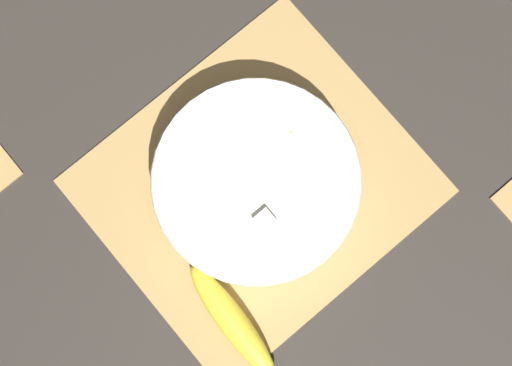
{
  "coord_description": "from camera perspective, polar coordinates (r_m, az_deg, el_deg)",
  "views": [
    {
      "loc": [
        0.09,
        0.11,
        0.98
      ],
      "look_at": [
        0.0,
        0.0,
        0.03
      ],
      "focal_mm": 50.0,
      "sensor_mm": 36.0,
      "label": 1
    }
  ],
  "objects": [
    {
      "name": "fruit_salad_bowl",
      "position": [
        0.95,
        -0.02,
        0.07
      ],
      "size": [
        0.28,
        0.28,
        0.06
      ],
      "color": "silver",
      "rests_on": "bamboo_mat_center"
    },
    {
      "name": "whole_banana",
      "position": [
        0.95,
        -1.82,
        -11.1
      ],
      "size": [
        0.05,
        0.18,
        0.04
      ],
      "color": "yellow",
      "rests_on": "bamboo_mat_center"
    },
    {
      "name": "ground_plane",
      "position": [
        0.99,
        0.0,
        -0.25
      ],
      "size": [
        6.0,
        6.0,
        0.0
      ],
      "primitive_type": "plane",
      "color": "#2D2823"
    },
    {
      "name": "bamboo_mat_center",
      "position": [
        0.98,
        0.0,
        -0.22
      ],
      "size": [
        0.42,
        0.37,
        0.01
      ],
      "color": "#A8844C",
      "rests_on": "ground_plane"
    }
  ]
}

